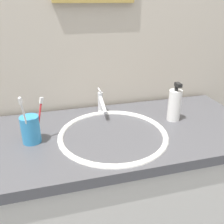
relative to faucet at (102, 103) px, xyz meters
The scene contains 8 objects.
tiled_wall_back 0.30m from the faucet, 91.61° to the left, with size 2.48×0.04×2.40m, color beige.
vanity_counter 0.52m from the faucet, 91.17° to the right, with size 1.28×0.55×0.87m.
sink_basin 0.23m from the faucet, 90.00° to the right, with size 0.45×0.45×0.09m.
faucet is the anchor object (origin of this frame).
toothbrush_cup 0.37m from the faucet, 150.56° to the right, with size 0.07×0.07×0.11m, color #338CCC.
toothbrush_red 0.33m from the faucet, 148.74° to the right, with size 0.05×0.03×0.17m.
toothbrush_white 0.40m from the faucet, 146.86° to the right, with size 0.02×0.04×0.20m.
soap_dispenser 0.34m from the faucet, 26.53° to the right, with size 0.06×0.06×0.18m.
Camera 1 is at (-0.23, -0.87, 1.38)m, focal length 39.34 mm.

